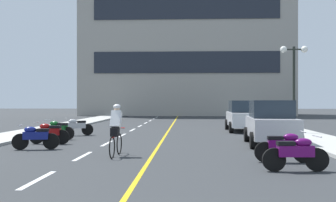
% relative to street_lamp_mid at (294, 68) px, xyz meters
% --- Properties ---
extents(ground_plane, '(140.00, 140.00, 0.00)m').
position_rel_street_lamp_mid_xyz_m(ground_plane, '(-7.05, 2.10, -3.53)').
color(ground_plane, '#2D3033').
extents(curb_left, '(2.40, 72.00, 0.12)m').
position_rel_street_lamp_mid_xyz_m(curb_left, '(-14.25, 5.10, -3.47)').
color(curb_left, '#A8A8A3').
rests_on(curb_left, ground).
extents(curb_right, '(2.40, 72.00, 0.12)m').
position_rel_street_lamp_mid_xyz_m(curb_right, '(0.15, 5.10, -3.47)').
color(curb_right, '#A8A8A3').
rests_on(curb_right, ground).
extents(lane_dash_1, '(0.14, 2.20, 0.01)m').
position_rel_street_lamp_mid_xyz_m(lane_dash_1, '(-9.05, -12.90, -3.53)').
color(lane_dash_1, silver).
rests_on(lane_dash_1, ground).
extents(lane_dash_2, '(0.14, 2.20, 0.01)m').
position_rel_street_lamp_mid_xyz_m(lane_dash_2, '(-9.05, -8.90, -3.53)').
color(lane_dash_2, silver).
rests_on(lane_dash_2, ground).
extents(lane_dash_3, '(0.14, 2.20, 0.01)m').
position_rel_street_lamp_mid_xyz_m(lane_dash_3, '(-9.05, -4.90, -3.53)').
color(lane_dash_3, silver).
rests_on(lane_dash_3, ground).
extents(lane_dash_4, '(0.14, 2.20, 0.01)m').
position_rel_street_lamp_mid_xyz_m(lane_dash_4, '(-9.05, -0.90, -3.53)').
color(lane_dash_4, silver).
rests_on(lane_dash_4, ground).
extents(lane_dash_5, '(0.14, 2.20, 0.01)m').
position_rel_street_lamp_mid_xyz_m(lane_dash_5, '(-9.05, 3.10, -3.53)').
color(lane_dash_5, silver).
rests_on(lane_dash_5, ground).
extents(lane_dash_6, '(0.14, 2.20, 0.01)m').
position_rel_street_lamp_mid_xyz_m(lane_dash_6, '(-9.05, 7.10, -3.53)').
color(lane_dash_6, silver).
rests_on(lane_dash_6, ground).
extents(lane_dash_7, '(0.14, 2.20, 0.01)m').
position_rel_street_lamp_mid_xyz_m(lane_dash_7, '(-9.05, 11.10, -3.53)').
color(lane_dash_7, silver).
rests_on(lane_dash_7, ground).
extents(lane_dash_8, '(0.14, 2.20, 0.01)m').
position_rel_street_lamp_mid_xyz_m(lane_dash_8, '(-9.05, 15.10, -3.53)').
color(lane_dash_8, silver).
rests_on(lane_dash_8, ground).
extents(lane_dash_9, '(0.14, 2.20, 0.01)m').
position_rel_street_lamp_mid_xyz_m(lane_dash_9, '(-9.05, 19.10, -3.53)').
color(lane_dash_9, silver).
rests_on(lane_dash_9, ground).
extents(lane_dash_10, '(0.14, 2.20, 0.01)m').
position_rel_street_lamp_mid_xyz_m(lane_dash_10, '(-9.05, 23.10, -3.53)').
color(lane_dash_10, silver).
rests_on(lane_dash_10, ground).
extents(lane_dash_11, '(0.14, 2.20, 0.01)m').
position_rel_street_lamp_mid_xyz_m(lane_dash_11, '(-9.05, 27.10, -3.53)').
color(lane_dash_11, silver).
rests_on(lane_dash_11, ground).
extents(centre_line_yellow, '(0.12, 66.00, 0.01)m').
position_rel_street_lamp_mid_xyz_m(centre_line_yellow, '(-6.80, 5.10, -3.53)').
color(centre_line_yellow, gold).
rests_on(centre_line_yellow, ground).
extents(office_building, '(25.97, 9.83, 21.10)m').
position_rel_street_lamp_mid_xyz_m(office_building, '(-5.84, 30.96, 7.02)').
color(office_building, '#9E998E').
rests_on(office_building, ground).
extents(street_lamp_mid, '(1.46, 0.36, 4.60)m').
position_rel_street_lamp_mid_xyz_m(street_lamp_mid, '(0.00, 0.00, 0.00)').
color(street_lamp_mid, black).
rests_on(street_lamp_mid, curb_right).
extents(parked_car_near, '(2.12, 4.29, 1.82)m').
position_rel_street_lamp_mid_xyz_m(parked_car_near, '(-2.27, -5.24, -2.62)').
color(parked_car_near, black).
rests_on(parked_car_near, ground).
extents(parked_car_mid, '(1.97, 4.22, 1.82)m').
position_rel_street_lamp_mid_xyz_m(parked_car_mid, '(-2.35, 2.36, -2.62)').
color(parked_car_mid, black).
rests_on(parked_car_mid, ground).
extents(motorcycle_2, '(1.70, 0.60, 0.92)m').
position_rel_street_lamp_mid_xyz_m(motorcycle_2, '(-2.89, -11.50, -3.06)').
color(motorcycle_2, black).
rests_on(motorcycle_2, ground).
extents(motorcycle_3, '(1.70, 0.60, 0.92)m').
position_rel_street_lamp_mid_xyz_m(motorcycle_3, '(-2.83, -9.98, -3.06)').
color(motorcycle_3, black).
rests_on(motorcycle_3, ground).
extents(motorcycle_4, '(1.69, 0.63, 0.92)m').
position_rel_street_lamp_mid_xyz_m(motorcycle_4, '(-11.26, -7.22, -3.06)').
color(motorcycle_4, black).
rests_on(motorcycle_4, ground).
extents(motorcycle_5, '(1.70, 0.60, 0.92)m').
position_rel_street_lamp_mid_xyz_m(motorcycle_5, '(-11.40, -5.30, -3.06)').
color(motorcycle_5, black).
rests_on(motorcycle_5, ground).
extents(motorcycle_6, '(1.67, 0.70, 0.92)m').
position_rel_street_lamp_mid_xyz_m(motorcycle_6, '(-11.72, -3.21, -3.06)').
color(motorcycle_6, black).
rests_on(motorcycle_6, ground).
extents(motorcycle_7, '(1.63, 0.81, 0.92)m').
position_rel_street_lamp_mid_xyz_m(motorcycle_7, '(-11.40, -1.13, -3.06)').
color(motorcycle_7, black).
rests_on(motorcycle_7, ground).
extents(cyclist_rider, '(0.42, 1.77, 1.71)m').
position_rel_street_lamp_mid_xyz_m(cyclist_rider, '(-7.99, -8.80, -2.64)').
color(cyclist_rider, black).
rests_on(cyclist_rider, ground).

